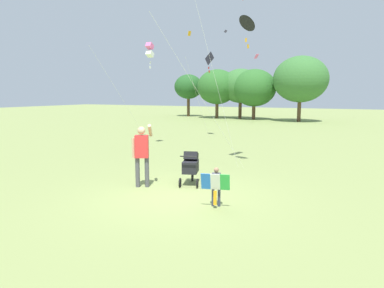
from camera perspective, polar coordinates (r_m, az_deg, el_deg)
ground_plane at (r=9.52m, az=-2.34°, el=-8.53°), size 120.00×120.00×0.00m
treeline_distant at (r=36.07m, az=20.80°, el=9.44°), size 39.48×6.29×6.42m
child_with_butterfly_kite at (r=8.44m, az=4.03°, el=-6.57°), size 0.71×0.43×0.98m
person_adult_flyer at (r=10.21m, az=-8.38°, el=-1.14°), size 0.58×0.71×1.90m
stroller at (r=10.48m, az=-0.23°, el=-3.51°), size 0.74×1.12×1.03m
kite_adult_black at (r=12.85m, az=9.07°, el=19.07°), size 2.11×4.05×5.50m
kite_orange_delta at (r=21.78m, az=2.82°, el=13.65°), size 0.84×3.42×5.39m
kite_blue_high at (r=18.23m, az=-7.10°, el=15.24°), size 0.56×4.17×5.36m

